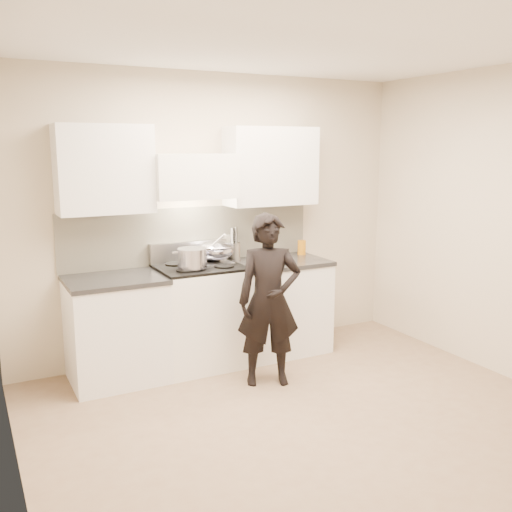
# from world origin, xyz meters

# --- Properties ---
(ground_plane) EXTENTS (4.00, 4.00, 0.00)m
(ground_plane) POSITION_xyz_m (0.00, 0.00, 0.00)
(ground_plane) COLOR #8B755C
(room_shell) EXTENTS (4.04, 3.54, 2.70)m
(room_shell) POSITION_xyz_m (-0.06, 0.37, 1.60)
(room_shell) COLOR #C0B39A
(room_shell) RESTS_ON ground
(stove) EXTENTS (0.76, 0.65, 0.96)m
(stove) POSITION_xyz_m (-0.30, 1.42, 0.47)
(stove) COLOR white
(stove) RESTS_ON ground
(counter_right) EXTENTS (0.92, 0.67, 0.92)m
(counter_right) POSITION_xyz_m (0.53, 1.43, 0.46)
(counter_right) COLOR white
(counter_right) RESTS_ON ground
(counter_left) EXTENTS (0.82, 0.67, 0.92)m
(counter_left) POSITION_xyz_m (-1.08, 1.43, 0.46)
(counter_left) COLOR white
(counter_left) RESTS_ON ground
(wok) EXTENTS (0.36, 0.44, 0.29)m
(wok) POSITION_xyz_m (-0.10, 1.52, 1.06)
(wok) COLOR silver
(wok) RESTS_ON stove
(stock_pot) EXTENTS (0.37, 0.27, 0.17)m
(stock_pot) POSITION_xyz_m (-0.41, 1.32, 1.05)
(stock_pot) COLOR silver
(stock_pot) RESTS_ON stove
(utensil_crock) EXTENTS (0.12, 0.12, 0.32)m
(utensil_crock) POSITION_xyz_m (0.15, 1.64, 1.02)
(utensil_crock) COLOR #A4A4A4
(utensil_crock) RESTS_ON counter_right
(spice_jar) EXTENTS (0.04, 0.04, 0.09)m
(spice_jar) POSITION_xyz_m (0.44, 1.62, 0.97)
(spice_jar) COLOR #E94C08
(spice_jar) RESTS_ON counter_right
(oil_glass) EXTENTS (0.08, 0.08, 0.15)m
(oil_glass) POSITION_xyz_m (0.89, 1.58, 0.99)
(oil_glass) COLOR #BA6F0F
(oil_glass) RESTS_ON counter_right
(person) EXTENTS (0.63, 0.52, 1.47)m
(person) POSITION_xyz_m (0.06, 0.76, 0.74)
(person) COLOR black
(person) RESTS_ON ground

